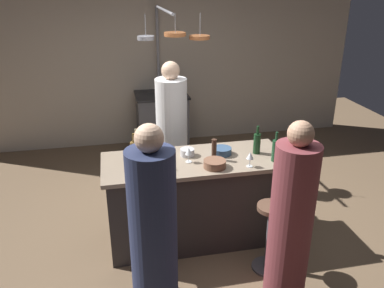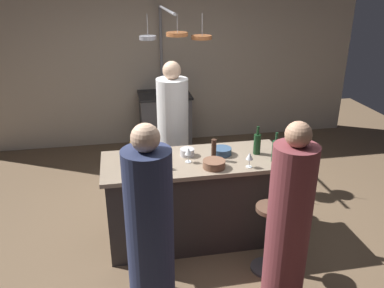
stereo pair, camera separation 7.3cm
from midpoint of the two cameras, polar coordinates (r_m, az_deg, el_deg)
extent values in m
plane|color=brown|center=(4.30, 0.88, -13.16)|extent=(9.00, 9.00, 0.00)
cube|color=#BCAD99|center=(6.42, -4.23, 11.68)|extent=(6.40, 0.16, 2.60)
cube|color=#332D2B|center=(4.06, 0.91, -8.24)|extent=(1.72, 0.66, 0.86)
cube|color=gray|center=(3.85, 0.95, -2.49)|extent=(1.80, 0.72, 0.04)
cube|color=#47474C|center=(6.27, -3.57, 3.16)|extent=(0.76, 0.60, 0.86)
cube|color=black|center=(6.13, -3.67, 7.08)|extent=(0.80, 0.64, 0.03)
cylinder|color=white|center=(4.65, -2.28, 0.32)|extent=(0.36, 0.36, 1.50)
sphere|color=#D8AD8C|center=(4.40, -2.45, 10.54)|extent=(0.20, 0.20, 0.20)
cylinder|color=#4C4C51|center=(3.76, -5.46, -19.28)|extent=(0.28, 0.28, 0.02)
cylinder|color=#4C4C51|center=(3.55, -5.66, -15.44)|extent=(0.06, 0.06, 0.62)
cylinder|color=brown|center=(3.36, -5.88, -11.03)|extent=(0.26, 0.26, 0.04)
cylinder|color=#262D4C|center=(3.01, -5.30, -13.81)|extent=(0.35, 0.35, 1.47)
sphere|color=#D8AD8C|center=(2.61, -5.95, 0.88)|extent=(0.20, 0.20, 0.20)
cylinder|color=#4C4C51|center=(3.96, 11.06, -17.08)|extent=(0.28, 0.28, 0.02)
cylinder|color=#4C4C51|center=(3.77, 11.43, -13.33)|extent=(0.06, 0.06, 0.62)
cylinder|color=brown|center=(3.59, 11.83, -9.08)|extent=(0.26, 0.26, 0.04)
cylinder|color=brown|center=(3.26, 14.27, -11.85)|extent=(0.34, 0.34, 1.42)
sphere|color=tan|center=(2.89, 15.77, 1.32)|extent=(0.19, 0.19, 0.19)
cylinder|color=gray|center=(6.32, -4.01, 9.42)|extent=(0.04, 0.04, 2.15)
cylinder|color=gray|center=(5.42, -3.32, 18.75)|extent=(0.04, 1.50, 0.04)
cylinder|color=gray|center=(4.85, -5.95, 14.98)|extent=(0.20, 0.20, 0.04)
cylinder|color=gray|center=(4.81, -5.99, 16.54)|extent=(0.01, 0.01, 0.27)
cylinder|color=#B26638|center=(4.89, -1.73, 15.54)|extent=(0.26, 0.26, 0.04)
cylinder|color=gray|center=(4.85, -1.69, 16.89)|extent=(0.01, 0.01, 0.24)
cylinder|color=#B26638|center=(4.95, 1.83, 15.11)|extent=(0.25, 0.25, 0.04)
cylinder|color=gray|center=(4.91, 1.92, 16.70)|extent=(0.01, 0.01, 0.28)
cylinder|color=#382319|center=(3.80, 3.71, -0.83)|extent=(0.05, 0.05, 0.21)
cylinder|color=gray|center=(3.90, -7.46, -0.38)|extent=(0.07, 0.07, 0.20)
cylinder|color=gray|center=(3.85, -7.57, 1.61)|extent=(0.03, 0.03, 0.08)
cylinder|color=#193D23|center=(3.85, 12.46, -1.05)|extent=(0.07, 0.07, 0.21)
cylinder|color=#193D23|center=(3.79, 12.65, 1.00)|extent=(0.03, 0.03, 0.08)
cylinder|color=brown|center=(3.74, -7.79, -1.27)|extent=(0.07, 0.07, 0.23)
cylinder|color=brown|center=(3.68, -7.92, 0.95)|extent=(0.03, 0.03, 0.08)
cylinder|color=#143319|center=(3.99, 9.87, -0.04)|extent=(0.07, 0.07, 0.20)
cylinder|color=#143319|center=(3.93, 10.01, 1.90)|extent=(0.03, 0.03, 0.08)
cylinder|color=silver|center=(3.67, -3.65, -3.49)|extent=(0.06, 0.06, 0.01)
cylinder|color=silver|center=(3.65, -3.67, -2.92)|extent=(0.01, 0.01, 0.07)
cone|color=silver|center=(3.62, -3.69, -1.92)|extent=(0.07, 0.07, 0.06)
cylinder|color=silver|center=(3.73, 8.76, -3.26)|extent=(0.06, 0.06, 0.01)
cylinder|color=silver|center=(3.72, 8.80, -2.69)|extent=(0.01, 0.01, 0.07)
cone|color=silver|center=(3.69, 8.86, -1.71)|extent=(0.07, 0.07, 0.06)
cylinder|color=silver|center=(3.79, 0.01, -2.57)|extent=(0.06, 0.06, 0.01)
cylinder|color=silver|center=(3.77, 0.01, -2.01)|extent=(0.01, 0.01, 0.07)
cone|color=silver|center=(3.74, 0.01, -1.04)|extent=(0.07, 0.07, 0.06)
cylinder|color=brown|center=(3.67, 3.76, -2.90)|extent=(0.21, 0.21, 0.07)
cylinder|color=#334C6B|center=(3.95, 4.85, -1.04)|extent=(0.19, 0.19, 0.07)
cylinder|color=#B7B7BC|center=(3.91, -0.17, -1.18)|extent=(0.14, 0.14, 0.07)
camera|label=1|loc=(0.04, -89.47, 0.22)|focal=37.02mm
camera|label=2|loc=(0.04, 90.53, -0.22)|focal=37.02mm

